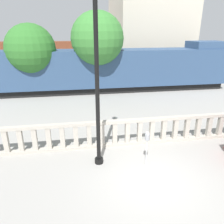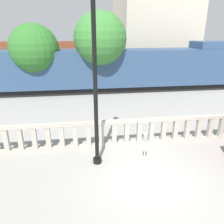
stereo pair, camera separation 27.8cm
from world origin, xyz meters
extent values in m
plane|color=gray|center=(0.00, 0.00, 0.00)|extent=(160.00, 160.00, 0.00)
cube|color=#ADA599|center=(0.00, 2.64, 0.07)|extent=(14.30, 0.24, 0.14)
cube|color=#ADA599|center=(0.00, 2.64, 1.19)|extent=(14.30, 0.24, 0.14)
cube|color=#ADA599|center=(-5.50, 2.64, 0.63)|extent=(0.20, 0.20, 0.98)
cube|color=#ADA599|center=(-4.93, 2.64, 0.63)|extent=(0.20, 0.20, 0.98)
cube|color=#ADA599|center=(-4.35, 2.64, 0.63)|extent=(0.20, 0.20, 0.98)
cube|color=#ADA599|center=(-3.77, 2.64, 0.63)|extent=(0.20, 0.20, 0.98)
cube|color=#ADA599|center=(-3.19, 2.64, 0.63)|extent=(0.20, 0.20, 0.98)
cube|color=#ADA599|center=(-2.61, 2.64, 0.63)|extent=(0.20, 0.20, 0.98)
cube|color=#ADA599|center=(-2.03, 2.64, 0.63)|extent=(0.20, 0.20, 0.98)
cube|color=#ADA599|center=(-1.45, 2.64, 0.63)|extent=(0.20, 0.20, 0.98)
cube|color=#ADA599|center=(-0.87, 2.64, 0.63)|extent=(0.20, 0.20, 0.98)
cube|color=#ADA599|center=(-0.29, 2.64, 0.63)|extent=(0.20, 0.20, 0.98)
cube|color=#ADA599|center=(0.29, 2.64, 0.63)|extent=(0.20, 0.20, 0.98)
cube|color=#ADA599|center=(0.87, 2.64, 0.63)|extent=(0.20, 0.20, 0.98)
cube|color=#ADA599|center=(1.45, 2.64, 0.63)|extent=(0.20, 0.20, 0.98)
cube|color=#ADA599|center=(2.03, 2.64, 0.63)|extent=(0.20, 0.20, 0.98)
cube|color=#ADA599|center=(2.61, 2.64, 0.63)|extent=(0.20, 0.20, 0.98)
cube|color=#ADA599|center=(3.19, 2.64, 0.63)|extent=(0.20, 0.20, 0.98)
cube|color=#ADA599|center=(3.77, 2.64, 0.63)|extent=(0.20, 0.20, 0.98)
cube|color=#ADA599|center=(4.35, 2.64, 0.63)|extent=(0.20, 0.20, 0.98)
cylinder|color=black|center=(-1.73, 1.39, 0.10)|extent=(0.34, 0.34, 0.20)
cylinder|color=black|center=(-1.73, 1.39, 3.31)|extent=(0.15, 0.15, 6.22)
cylinder|color=silver|center=(0.07, 0.95, 0.55)|extent=(0.04, 0.04, 1.11)
cylinder|color=gray|center=(0.07, 0.95, 1.22)|extent=(0.18, 0.18, 0.23)
sphere|color=#B2B7BC|center=(0.07, 0.95, 1.38)|extent=(0.15, 0.15, 0.15)
cube|color=black|center=(-1.96, 12.32, 0.28)|extent=(24.64, 2.17, 0.55)
cube|color=navy|center=(-1.96, 12.32, 2.01)|extent=(25.14, 2.71, 2.92)
cube|color=navy|center=(9.12, 12.32, 3.77)|extent=(3.00, 2.44, 0.60)
cube|color=black|center=(-3.00, 30.37, 0.28)|extent=(25.73, 2.27, 0.55)
cube|color=brown|center=(-3.00, 30.37, 1.93)|extent=(26.25, 2.83, 2.76)
cube|color=brown|center=(8.63, 30.37, 3.61)|extent=(3.00, 2.55, 0.60)
cube|color=beige|center=(6.29, 20.46, 5.43)|extent=(8.08, 9.06, 10.86)
cylinder|color=brown|center=(-5.74, 11.89, 1.10)|extent=(0.43, 0.43, 2.21)
sphere|color=#2D6B28|center=(-5.74, 11.89, 3.62)|extent=(3.78, 3.78, 3.78)
cylinder|color=brown|center=(-0.68, 11.40, 1.44)|extent=(0.29, 0.29, 2.87)
sphere|color=#387A33|center=(-0.68, 11.40, 4.39)|extent=(4.04, 4.04, 4.04)
camera|label=1|loc=(-2.44, -6.09, 5.01)|focal=35.00mm
camera|label=2|loc=(-2.17, -6.13, 5.01)|focal=35.00mm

